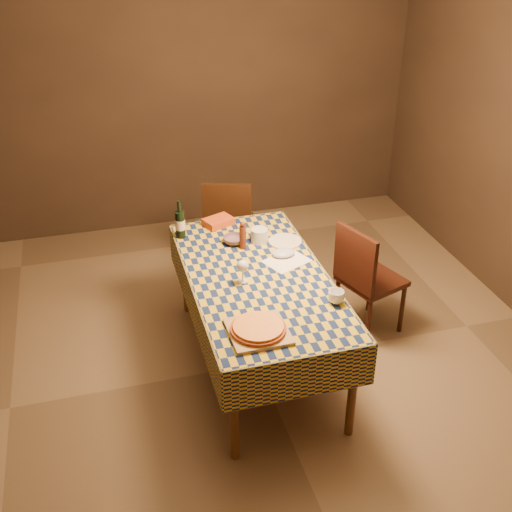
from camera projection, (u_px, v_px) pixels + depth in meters
name	position (u px, v px, depth m)	size (l,w,h in m)	color
room	(258.00, 199.00, 4.10)	(5.00, 5.10, 2.70)	brown
dining_table	(258.00, 285.00, 4.43)	(0.94, 1.84, 0.77)	brown
cutting_board	(258.00, 332.00, 3.83)	(0.35, 0.35, 0.02)	#9B7949
pizza	(258.00, 328.00, 3.81)	(0.35, 0.35, 0.03)	#8F3A17
pepper_mill	(243.00, 236.00, 4.68)	(0.05, 0.05, 0.22)	#4A1C11
bowl	(234.00, 240.00, 4.79)	(0.17, 0.17, 0.05)	#624652
wine_glass	(243.00, 267.00, 4.27)	(0.08, 0.08, 0.16)	silver
wine_bottle	(180.00, 224.00, 4.83)	(0.08, 0.08, 0.30)	black
deli_tub	(259.00, 235.00, 4.79)	(0.13, 0.13, 0.11)	silver
takeout_container	(218.00, 222.00, 5.05)	(0.22, 0.15, 0.06)	#B34217
white_plate	(285.00, 241.00, 4.81)	(0.25, 0.25, 0.01)	silver
tumbler	(336.00, 297.00, 4.09)	(0.11, 0.11, 0.09)	white
flour_patch	(287.00, 261.00, 4.57)	(0.30, 0.23, 0.00)	silver
flour_bag	(283.00, 253.00, 4.62)	(0.17, 0.13, 0.05)	#A7B4D6
chair_far	(228.00, 221.00, 5.66)	(0.53, 0.53, 0.93)	black
chair_right	(365.00, 275.00, 4.87)	(0.54, 0.54, 0.93)	black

